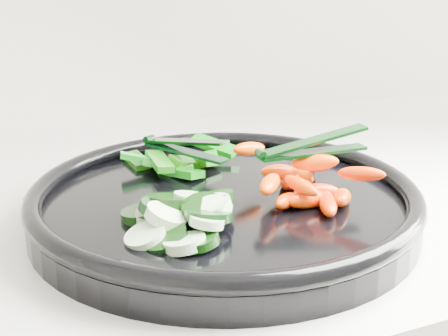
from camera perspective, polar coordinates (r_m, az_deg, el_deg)
name	(u,v)px	position (r m, az deg, el deg)	size (l,w,h in m)	color
veggie_tray	(224,202)	(0.60, 0.00, -3.12)	(0.49, 0.49, 0.04)	black
cucumber_pile	(178,215)	(0.54, -4.23, -4.30)	(0.12, 0.12, 0.04)	black
carrot_pile	(305,180)	(0.60, 7.44, -1.13)	(0.12, 0.14, 0.05)	red
pepper_pile	(180,162)	(0.68, -4.06, 0.59)	(0.14, 0.11, 0.03)	#126609
tong_carrot	(310,147)	(0.59, 7.88, 1.91)	(0.11, 0.02, 0.02)	black
tong_pepper	(183,146)	(0.67, -3.78, 2.00)	(0.07, 0.11, 0.02)	black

